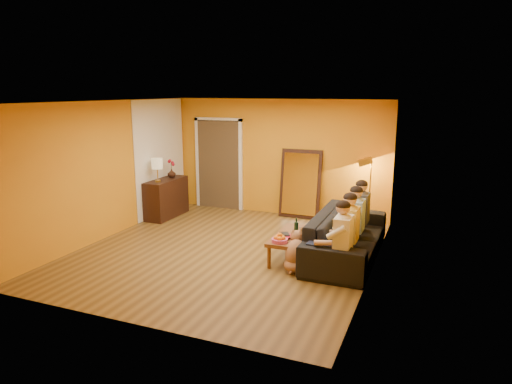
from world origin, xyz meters
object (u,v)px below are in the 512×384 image
at_px(laptop, 310,229).
at_px(person_far_left, 343,241).
at_px(sideboard, 166,198).
at_px(person_mid_right, 356,221).
at_px(dog, 296,251).
at_px(person_far_right, 361,213).
at_px(vase, 172,173).
at_px(tumbler, 303,231).
at_px(mirror_frame, 300,184).
at_px(sofa, 347,235).
at_px(table_lamp, 157,170).
at_px(floor_lamp, 370,194).
at_px(coffee_table, 294,247).
at_px(person_mid_left, 350,230).
at_px(wine_bottle, 296,227).

bearing_deg(laptop, person_far_left, -83.96).
bearing_deg(sideboard, person_far_left, -24.74).
bearing_deg(person_mid_right, dog, -126.02).
distance_m(person_far_left, person_far_right, 1.65).
height_order(dog, vase, vase).
relative_size(tumbler, vase, 0.53).
distance_m(person_mid_right, tumbler, 0.92).
height_order(mirror_frame, dog, mirror_frame).
height_order(mirror_frame, sofa, mirror_frame).
relative_size(table_lamp, person_far_left, 0.42).
bearing_deg(dog, vase, 149.84).
xyz_separation_m(person_mid_right, tumbler, (-0.81, -0.42, -0.14)).
bearing_deg(table_lamp, sideboard, 90.00).
height_order(mirror_frame, laptop, mirror_frame).
xyz_separation_m(sofa, laptop, (-0.62, -0.09, 0.05)).
height_order(mirror_frame, floor_lamp, mirror_frame).
bearing_deg(floor_lamp, person_mid_right, -98.32).
bearing_deg(mirror_frame, dog, -74.43).
distance_m(mirror_frame, floor_lamp, 1.58).
bearing_deg(table_lamp, dog, -24.22).
bearing_deg(coffee_table, person_far_right, 48.46).
height_order(person_far_right, tumbler, person_far_right).
bearing_deg(tumbler, table_lamp, 163.82).
bearing_deg(person_mid_left, person_mid_right, 90.00).
height_order(sofa, wine_bottle, sofa).
xyz_separation_m(floor_lamp, tumbler, (-0.78, -2.13, -0.25)).
height_order(floor_lamp, tumbler, floor_lamp).
bearing_deg(sideboard, sofa, -13.45).
relative_size(mirror_frame, coffee_table, 1.25).
height_order(mirror_frame, vase, mirror_frame).
distance_m(sideboard, person_far_left, 4.82).
bearing_deg(wine_bottle, person_far_right, 52.39).
distance_m(table_lamp, vase, 0.57).
relative_size(mirror_frame, sofa, 0.59).
bearing_deg(person_mid_left, mirror_frame, 121.84).
relative_size(sideboard, laptop, 3.57).
bearing_deg(mirror_frame, sofa, -55.30).
height_order(dog, person_mid_left, person_mid_left).
relative_size(person_mid_right, laptop, 3.69).
bearing_deg(floor_lamp, dog, -113.90).
bearing_deg(coffee_table, laptop, 61.67).
bearing_deg(coffee_table, table_lamp, 160.35).
xyz_separation_m(table_lamp, sofa, (4.24, -0.71, -0.73)).
height_order(wine_bottle, vase, vase).
relative_size(floor_lamp, person_mid_left, 1.18).
relative_size(table_lamp, laptop, 1.54).
xyz_separation_m(sofa, floor_lamp, (0.10, 1.81, 0.34)).
distance_m(mirror_frame, laptop, 2.36).
xyz_separation_m(mirror_frame, tumbler, (0.77, -2.41, -0.29)).
distance_m(person_far_left, wine_bottle, 1.02).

